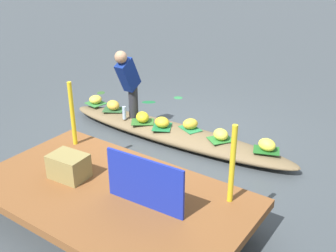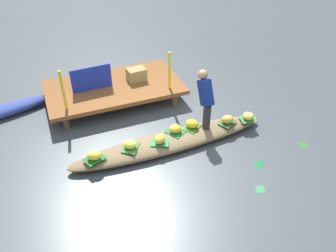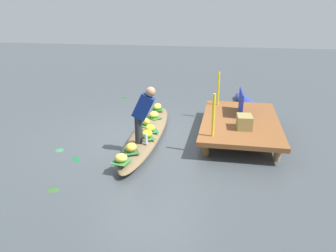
{
  "view_description": "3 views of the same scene",
  "coord_description": "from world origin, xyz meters",
  "px_view_note": "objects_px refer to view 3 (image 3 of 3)",
  "views": [
    {
      "loc": [
        -3.33,
        4.94,
        2.97
      ],
      "look_at": [
        -0.08,
        0.26,
        0.37
      ],
      "focal_mm": 43.04,
      "sensor_mm": 36.0,
      "label": 1
    },
    {
      "loc": [
        -2.1,
        -5.11,
        4.59
      ],
      "look_at": [
        0.01,
        0.16,
        0.39
      ],
      "focal_mm": 37.31,
      "sensor_mm": 36.0,
      "label": 2
    },
    {
      "loc": [
        6.98,
        1.81,
        2.91
      ],
      "look_at": [
        0.42,
        0.58,
        0.5
      ],
      "focal_mm": 34.9,
      "sensor_mm": 36.0,
      "label": 3
    }
  ],
  "objects_px": {
    "moored_boat": "(247,103)",
    "market_banner": "(241,102)",
    "banana_bunch_3": "(154,115)",
    "vendor_boat": "(147,134)",
    "banana_bunch_4": "(150,128)",
    "banana_bunch_0": "(157,107)",
    "banana_bunch_2": "(146,122)",
    "banana_bunch_1": "(131,147)",
    "banana_bunch_5": "(121,158)",
    "water_bottle": "(146,139)",
    "produce_crate": "(244,122)",
    "banana_bunch_6": "(147,134)",
    "vendor_person": "(143,111)"
  },
  "relations": [
    {
      "from": "banana_bunch_2",
      "to": "banana_bunch_4",
      "type": "distance_m",
      "value": 0.46
    },
    {
      "from": "market_banner",
      "to": "banana_bunch_1",
      "type": "bearing_deg",
      "value": -45.06
    },
    {
      "from": "moored_boat",
      "to": "banana_bunch_2",
      "type": "height_order",
      "value": "banana_bunch_2"
    },
    {
      "from": "banana_bunch_3",
      "to": "market_banner",
      "type": "distance_m",
      "value": 2.23
    },
    {
      "from": "banana_bunch_0",
      "to": "banana_bunch_2",
      "type": "relative_size",
      "value": 1.06
    },
    {
      "from": "banana_bunch_3",
      "to": "banana_bunch_4",
      "type": "height_order",
      "value": "same"
    },
    {
      "from": "banana_bunch_2",
      "to": "banana_bunch_3",
      "type": "bearing_deg",
      "value": 173.65
    },
    {
      "from": "moored_boat",
      "to": "market_banner",
      "type": "bearing_deg",
      "value": -21.25
    },
    {
      "from": "banana_bunch_0",
      "to": "market_banner",
      "type": "height_order",
      "value": "market_banner"
    },
    {
      "from": "banana_bunch_0",
      "to": "market_banner",
      "type": "relative_size",
      "value": 0.28
    },
    {
      "from": "banana_bunch_1",
      "to": "banana_bunch_2",
      "type": "distance_m",
      "value": 1.57
    },
    {
      "from": "banana_bunch_5",
      "to": "produce_crate",
      "type": "xyz_separation_m",
      "value": [
        -1.78,
        2.26,
        0.24
      ]
    },
    {
      "from": "banana_bunch_3",
      "to": "water_bottle",
      "type": "xyz_separation_m",
      "value": [
        1.72,
        0.23,
        0.02
      ]
    },
    {
      "from": "water_bottle",
      "to": "banana_bunch_6",
      "type": "bearing_deg",
      "value": -168.57
    },
    {
      "from": "moored_boat",
      "to": "banana_bunch_6",
      "type": "distance_m",
      "value": 4.37
    },
    {
      "from": "banana_bunch_2",
      "to": "market_banner",
      "type": "bearing_deg",
      "value": 110.24
    },
    {
      "from": "banana_bunch_4",
      "to": "vendor_person",
      "type": "distance_m",
      "value": 0.89
    },
    {
      "from": "banana_bunch_6",
      "to": "produce_crate",
      "type": "distance_m",
      "value": 2.16
    },
    {
      "from": "banana_bunch_1",
      "to": "vendor_boat",
      "type": "bearing_deg",
      "value": -179.89
    },
    {
      "from": "water_bottle",
      "to": "market_banner",
      "type": "relative_size",
      "value": 0.24
    },
    {
      "from": "moored_boat",
      "to": "water_bottle",
      "type": "distance_m",
      "value": 4.62
    },
    {
      "from": "banana_bunch_4",
      "to": "banana_bunch_3",
      "type": "bearing_deg",
      "value": -172.05
    },
    {
      "from": "banana_bunch_3",
      "to": "produce_crate",
      "type": "relative_size",
      "value": 0.57
    },
    {
      "from": "moored_boat",
      "to": "produce_crate",
      "type": "xyz_separation_m",
      "value": [
        3.17,
        -0.22,
        0.44
      ]
    },
    {
      "from": "vendor_boat",
      "to": "banana_bunch_0",
      "type": "bearing_deg",
      "value": -178.09
    },
    {
      "from": "banana_bunch_0",
      "to": "banana_bunch_1",
      "type": "distance_m",
      "value": 2.87
    },
    {
      "from": "banana_bunch_4",
      "to": "banana_bunch_6",
      "type": "bearing_deg",
      "value": 3.13
    },
    {
      "from": "banana_bunch_2",
      "to": "banana_bunch_3",
      "type": "xyz_separation_m",
      "value": [
        -0.58,
        0.07,
        -0.0
      ]
    },
    {
      "from": "market_banner",
      "to": "produce_crate",
      "type": "relative_size",
      "value": 2.14
    },
    {
      "from": "produce_crate",
      "to": "vendor_boat",
      "type": "bearing_deg",
      "value": -90.04
    },
    {
      "from": "banana_bunch_1",
      "to": "market_banner",
      "type": "height_order",
      "value": "market_banner"
    },
    {
      "from": "moored_boat",
      "to": "banana_bunch_3",
      "type": "relative_size",
      "value": 9.7
    },
    {
      "from": "banana_bunch_1",
      "to": "water_bottle",
      "type": "xyz_separation_m",
      "value": [
        -0.43,
        0.19,
        0.02
      ]
    },
    {
      "from": "banana_bunch_5",
      "to": "banana_bunch_2",
      "type": "bearing_deg",
      "value": -178.64
    },
    {
      "from": "vendor_boat",
      "to": "banana_bunch_5",
      "type": "height_order",
      "value": "banana_bunch_5"
    },
    {
      "from": "vendor_boat",
      "to": "market_banner",
      "type": "distance_m",
      "value": 2.49
    },
    {
      "from": "banana_bunch_0",
      "to": "water_bottle",
      "type": "height_order",
      "value": "water_bottle"
    },
    {
      "from": "banana_bunch_4",
      "to": "market_banner",
      "type": "bearing_deg",
      "value": 121.27
    },
    {
      "from": "banana_bunch_3",
      "to": "vendor_boat",
      "type": "bearing_deg",
      "value": 2.16
    },
    {
      "from": "vendor_boat",
      "to": "banana_bunch_5",
      "type": "relative_size",
      "value": 17.72
    },
    {
      "from": "banana_bunch_1",
      "to": "produce_crate",
      "type": "height_order",
      "value": "produce_crate"
    },
    {
      "from": "vendor_boat",
      "to": "banana_bunch_6",
      "type": "bearing_deg",
      "value": 11.96
    },
    {
      "from": "water_bottle",
      "to": "banana_bunch_1",
      "type": "bearing_deg",
      "value": -24.28
    },
    {
      "from": "vendor_boat",
      "to": "banana_bunch_2",
      "type": "xyz_separation_m",
      "value": [
        -0.27,
        -0.1,
        0.21
      ]
    },
    {
      "from": "banana_bunch_1",
      "to": "market_banner",
      "type": "bearing_deg",
      "value": 138.09
    },
    {
      "from": "banana_bunch_0",
      "to": "water_bottle",
      "type": "xyz_separation_m",
      "value": [
        2.43,
        0.29,
        0.02
      ]
    },
    {
      "from": "banana_bunch_5",
      "to": "water_bottle",
      "type": "distance_m",
      "value": 0.94
    },
    {
      "from": "vendor_boat",
      "to": "water_bottle",
      "type": "height_order",
      "value": "water_bottle"
    },
    {
      "from": "banana_bunch_0",
      "to": "vendor_person",
      "type": "distance_m",
      "value": 2.45
    },
    {
      "from": "banana_bunch_3",
      "to": "banana_bunch_6",
      "type": "height_order",
      "value": "banana_bunch_6"
    }
  ]
}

